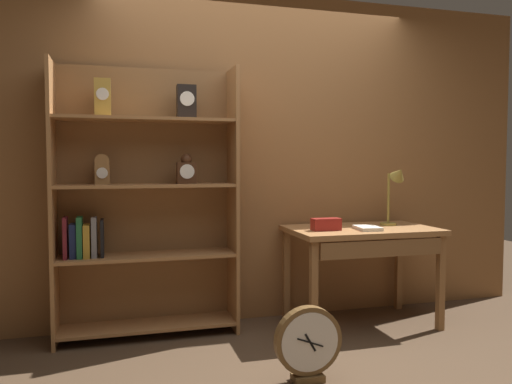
{
  "coord_description": "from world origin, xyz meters",
  "views": [
    {
      "loc": [
        -1.1,
        -2.62,
        1.25
      ],
      "look_at": [
        -0.16,
        0.72,
        1.05
      ],
      "focal_mm": 34.95,
      "sensor_mm": 36.0,
      "label": 1
    }
  ],
  "objects_px": {
    "desk_lamp": "(396,185)",
    "round_clock_large": "(308,343)",
    "open_repair_manual": "(368,228)",
    "toolbox_small": "(326,224)",
    "bookshelf": "(143,204)",
    "workbench": "(363,240)"
  },
  "relations": [
    {
      "from": "desk_lamp",
      "to": "round_clock_large",
      "type": "height_order",
      "value": "desk_lamp"
    },
    {
      "from": "open_repair_manual",
      "to": "round_clock_large",
      "type": "relative_size",
      "value": 0.5
    },
    {
      "from": "toolbox_small",
      "to": "round_clock_large",
      "type": "height_order",
      "value": "toolbox_small"
    },
    {
      "from": "bookshelf",
      "to": "toolbox_small",
      "type": "relative_size",
      "value": 9.16
    },
    {
      "from": "workbench",
      "to": "open_repair_manual",
      "type": "bearing_deg",
      "value": -96.82
    },
    {
      "from": "bookshelf",
      "to": "desk_lamp",
      "type": "height_order",
      "value": "bookshelf"
    },
    {
      "from": "desk_lamp",
      "to": "bookshelf",
      "type": "bearing_deg",
      "value": 174.88
    },
    {
      "from": "bookshelf",
      "to": "open_repair_manual",
      "type": "xyz_separation_m",
      "value": [
        1.62,
        -0.33,
        -0.19
      ]
    },
    {
      "from": "open_repair_manual",
      "to": "desk_lamp",
      "type": "bearing_deg",
      "value": 32.01
    },
    {
      "from": "workbench",
      "to": "desk_lamp",
      "type": "bearing_deg",
      "value": 11.37
    },
    {
      "from": "desk_lamp",
      "to": "toolbox_small",
      "type": "xyz_separation_m",
      "value": [
        -0.65,
        -0.12,
        -0.28
      ]
    },
    {
      "from": "bookshelf",
      "to": "round_clock_large",
      "type": "distance_m",
      "value": 1.55
    },
    {
      "from": "workbench",
      "to": "open_repair_manual",
      "type": "relative_size",
      "value": 5.1
    },
    {
      "from": "bookshelf",
      "to": "toolbox_small",
      "type": "distance_m",
      "value": 1.35
    },
    {
      "from": "desk_lamp",
      "to": "toolbox_small",
      "type": "distance_m",
      "value": 0.72
    },
    {
      "from": "workbench",
      "to": "round_clock_large",
      "type": "xyz_separation_m",
      "value": [
        -0.77,
        -0.82,
        -0.44
      ]
    },
    {
      "from": "workbench",
      "to": "toolbox_small",
      "type": "distance_m",
      "value": 0.36
    },
    {
      "from": "bookshelf",
      "to": "desk_lamp",
      "type": "relative_size",
      "value": 3.98
    },
    {
      "from": "toolbox_small",
      "to": "open_repair_manual",
      "type": "bearing_deg",
      "value": -7.88
    },
    {
      "from": "desk_lamp",
      "to": "open_repair_manual",
      "type": "xyz_separation_m",
      "value": [
        -0.33,
        -0.16,
        -0.31
      ]
    },
    {
      "from": "desk_lamp",
      "to": "toolbox_small",
      "type": "bearing_deg",
      "value": -169.91
    },
    {
      "from": "toolbox_small",
      "to": "round_clock_large",
      "type": "relative_size",
      "value": 0.49
    }
  ]
}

